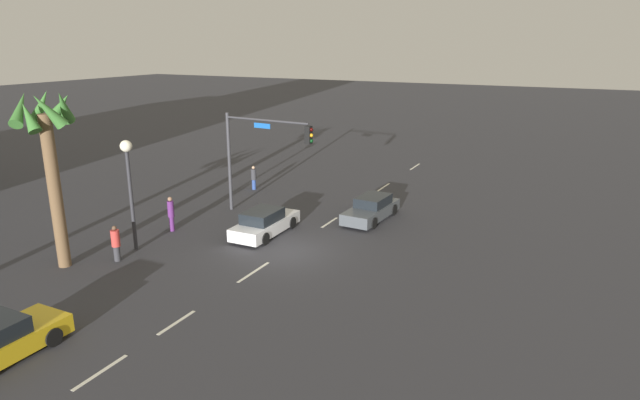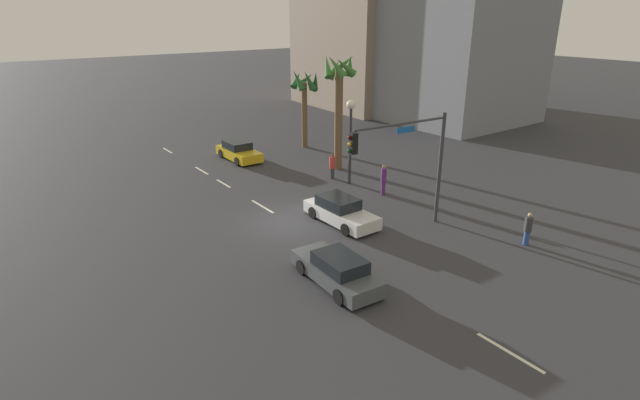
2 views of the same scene
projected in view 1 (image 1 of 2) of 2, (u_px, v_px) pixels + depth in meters
ground_plane at (286, 251)px, 26.56m from camera, size 220.00×220.00×0.00m
lane_stripe_1 at (101, 372)px, 16.87m from camera, size 2.12×0.14×0.01m
lane_stripe_2 at (177, 322)px, 19.85m from camera, size 1.97×0.14×0.01m
lane_stripe_3 at (254, 272)px, 24.17m from camera, size 2.44×0.14×0.01m
lane_stripe_4 at (330, 222)px, 30.77m from camera, size 1.94×0.14×0.01m
lane_stripe_5 at (383, 188)px, 38.09m from camera, size 2.54×0.14×0.01m
lane_stripe_6 at (415, 167)px, 44.42m from camera, size 2.45×0.14×0.01m
car_0 at (265, 223)px, 28.74m from camera, size 4.53×1.87×1.37m
car_2 at (371, 209)px, 31.20m from camera, size 4.63×2.00×1.33m
traffic_signal at (257, 147)px, 31.06m from camera, size 0.66×5.91×5.84m
streetlamp at (129, 173)px, 25.75m from camera, size 0.56×0.56×5.41m
pedestrian_0 at (171, 213)px, 29.16m from camera, size 0.48×0.48×1.90m
pedestrian_1 at (254, 177)px, 37.42m from camera, size 0.48×0.48×1.63m
pedestrian_2 at (116, 243)px, 25.20m from camera, size 0.40×0.40×1.71m
palm_tree_0 at (49, 145)px, 23.33m from camera, size 2.67×2.80×7.97m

